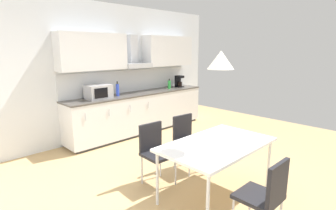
% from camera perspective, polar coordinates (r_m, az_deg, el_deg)
% --- Properties ---
extents(ground_plane, '(8.73, 7.66, 0.02)m').
position_cam_1_polar(ground_plane, '(4.04, 2.59, -16.12)').
color(ground_plane, tan).
extents(wall_back, '(6.98, 0.10, 2.84)m').
position_cam_1_polar(wall_back, '(5.68, -16.93, 6.74)').
color(wall_back, silver).
rests_on(wall_back, ground_plane).
extents(kitchen_counter, '(3.53, 0.63, 0.92)m').
position_cam_1_polar(kitchen_counter, '(6.11, -6.11, -1.57)').
color(kitchen_counter, '#333333').
rests_on(kitchen_counter, ground_plane).
extents(backsplash_tile, '(3.51, 0.02, 0.51)m').
position_cam_1_polar(backsplash_tile, '(6.21, -7.92, 5.27)').
color(backsplash_tile, silver).
rests_on(backsplash_tile, kitchen_counter).
extents(upper_wall_cabinets, '(3.51, 0.40, 0.73)m').
position_cam_1_polar(upper_wall_cabinets, '(6.04, -7.21, 11.43)').
color(upper_wall_cabinets, silver).
extents(microwave, '(0.48, 0.35, 0.28)m').
position_cam_1_polar(microwave, '(5.42, -14.89, 2.80)').
color(microwave, '#ADADB2').
rests_on(microwave, kitchen_counter).
extents(coffee_maker, '(0.18, 0.19, 0.30)m').
position_cam_1_polar(coffee_maker, '(6.90, 2.34, 5.19)').
color(coffee_maker, black).
rests_on(coffee_maker, kitchen_counter).
extents(bottle_green, '(0.07, 0.07, 0.25)m').
position_cam_1_polar(bottle_green, '(6.59, 0.27, 4.49)').
color(bottle_green, green).
rests_on(bottle_green, kitchen_counter).
extents(bottle_blue, '(0.07, 0.07, 0.31)m').
position_cam_1_polar(bottle_blue, '(5.64, -10.93, 3.27)').
color(bottle_blue, blue).
rests_on(bottle_blue, kitchen_counter).
extents(dining_table, '(1.49, 0.89, 0.73)m').
position_cam_1_polar(dining_table, '(3.42, 10.67, -8.83)').
color(dining_table, white).
rests_on(dining_table, ground_plane).
extents(chair_near_left, '(0.41, 0.41, 0.87)m').
position_cam_1_polar(chair_near_left, '(2.86, 20.64, -17.35)').
color(chair_near_left, black).
rests_on(chair_near_left, ground_plane).
extents(chair_far_right, '(0.43, 0.43, 0.87)m').
position_cam_1_polar(chair_far_right, '(4.21, 4.05, -6.90)').
color(chair_far_right, black).
rests_on(chair_far_right, ground_plane).
extents(chair_far_left, '(0.42, 0.42, 0.87)m').
position_cam_1_polar(chair_far_left, '(3.76, -2.86, -9.24)').
color(chair_far_left, black).
rests_on(chair_far_left, ground_plane).
extents(pendant_lamp, '(0.32, 0.32, 0.22)m').
position_cam_1_polar(pendant_lamp, '(3.21, 11.43, 9.60)').
color(pendant_lamp, silver).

